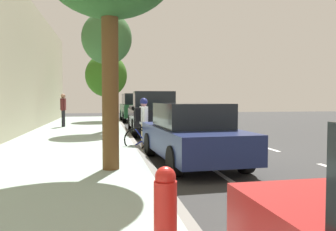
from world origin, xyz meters
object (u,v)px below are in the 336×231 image
Objects in this scene: bicycle_at_curb at (152,138)px; street_tree_mid_block at (107,41)px; parked_suv_green_nearest at (135,107)px; parked_pickup_black_second at (152,114)px; parked_sedan_dark_blue_mid at (191,134)px; street_tree_near_cyclist at (106,76)px; cyclist_with_backpack at (143,118)px; fire_hydrant at (165,210)px; pedestrian_on_phone at (63,108)px.

street_tree_mid_block is at bearing -74.97° from bicycle_at_curb.
parked_suv_green_nearest is 0.89× the size of street_tree_mid_block.
parked_pickup_black_second reaches higher than parked_sedan_dark_blue_mid.
street_tree_near_cyclist is (2.03, -7.17, 2.23)m from parked_pickup_black_second.
street_tree_near_cyclist is 7.51m from street_tree_mid_block.
cyclist_with_backpack is 1.98× the size of fire_hydrant.
street_tree_mid_block is 4.78m from pedestrian_on_phone.
pedestrian_on_phone is (3.34, -7.42, 0.14)m from cyclist_with_backpack.
parked_suv_green_nearest reaches higher than bicycle_at_curb.
parked_pickup_black_second reaches higher than cyclist_with_backpack.
bicycle_at_curb is 12.75m from street_tree_near_cyclist.
fire_hydrant is at bearing 85.27° from cyclist_with_backpack.
parked_sedan_dark_blue_mid is at bearing 108.28° from cyclist_with_backpack.
street_tree_near_cyclist is at bearing -88.76° from fire_hydrant.
parked_suv_green_nearest is 1.08× the size of street_tree_near_cyclist.
cyclist_with_backpack is 0.97× the size of pedestrian_on_phone.
street_tree_near_cyclist is 20.17m from fire_hydrant.
parked_pickup_black_second is at bearing -90.07° from parked_sedan_dark_blue_mid.
cyclist_with_backpack reaches higher than bicycle_at_curb.
parked_suv_green_nearest is 21.98m from fire_hydrant.
parked_suv_green_nearest reaches higher than parked_pickup_black_second.
parked_pickup_black_second is 3.22× the size of cyclist_with_backpack.
bicycle_at_curb is 1.03× the size of pedestrian_on_phone.
street_tree_near_cyclist is at bearing -82.17° from parked_sedan_dark_blue_mid.
bicycle_at_curb is at bearing 114.39° from pedestrian_on_phone.
street_tree_near_cyclist is (2.03, 1.92, 2.11)m from parked_suv_green_nearest.
parked_pickup_black_second is 3.11× the size of pedestrian_on_phone.
parked_sedan_dark_blue_mid is 0.85× the size of street_tree_mid_block.
cyclist_with_backpack is at bearing 78.96° from parked_pickup_black_second.
street_tree_near_cyclist is 5.42m from pedestrian_on_phone.
bicycle_at_curb is 0.80m from cyclist_with_backpack.
bicycle_at_curb is 6.39m from street_tree_mid_block.
fire_hydrant is at bearing 99.79° from pedestrian_on_phone.
parked_pickup_black_second is 7.78m from street_tree_near_cyclist.
parked_suv_green_nearest is at bearing -102.27° from street_tree_mid_block.
pedestrian_on_phone reaches higher than fire_hydrant.
pedestrian_on_phone is (2.24, -2.92, -3.06)m from street_tree_mid_block.
parked_pickup_black_second is at bearing 105.84° from street_tree_near_cyclist.
street_tree_mid_block is at bearing -76.23° from cyclist_with_backpack.
parked_suv_green_nearest is 3.50m from street_tree_near_cyclist.
parked_pickup_black_second is 6.36× the size of fire_hydrant.
pedestrian_on_phone is at bearing -65.76° from cyclist_with_backpack.
parked_sedan_dark_blue_mid is 15.05m from street_tree_near_cyclist.
cyclist_with_backpack is at bearing 86.15° from parked_suv_green_nearest.
street_tree_mid_block is (1.33, -4.95, 3.82)m from bicycle_at_curb.
parked_sedan_dark_blue_mid is at bearing 97.83° from street_tree_near_cyclist.
street_tree_near_cyclist is at bearing -74.16° from parked_pickup_black_second.
street_tree_near_cyclist reaches higher than parked_suv_green_nearest.
fire_hydrant is (0.89, 7.62, 0.20)m from bicycle_at_curb.
parked_sedan_dark_blue_mid is at bearing 89.93° from parked_pickup_black_second.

